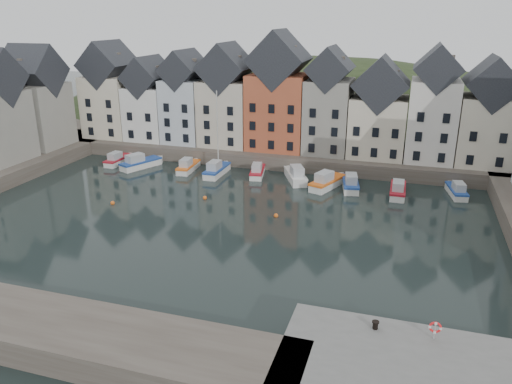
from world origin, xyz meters
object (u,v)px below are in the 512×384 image
at_px(life_ring_post, 435,328).
at_px(mooring_bollard, 375,325).
at_px(boat_a, 118,160).
at_px(boat_d, 216,170).

bearing_deg(life_ring_post, mooring_bollard, 179.31).
relative_size(boat_a, life_ring_post, 4.39).
bearing_deg(boat_d, mooring_bollard, -53.73).
distance_m(boat_a, boat_d, 16.58).
bearing_deg(boat_a, boat_d, -0.28).
height_order(boat_a, life_ring_post, life_ring_post).
bearing_deg(boat_a, life_ring_post, -35.39).
height_order(boat_d, mooring_bollard, boat_d).
relative_size(boat_a, mooring_bollard, 10.18).
xyz_separation_m(boat_a, mooring_bollard, (41.41, -34.89, 1.67)).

